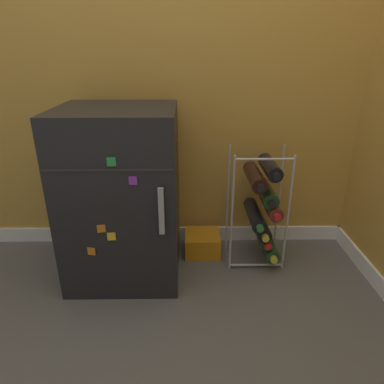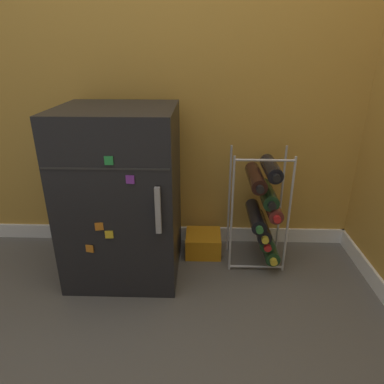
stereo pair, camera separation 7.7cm
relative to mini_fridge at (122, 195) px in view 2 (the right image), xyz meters
The scene contains 5 objects.
ground_plane 0.68m from the mini_fridge, 27.11° to the right, with size 14.00×14.00×0.00m, color #56544F.
wall_back 0.99m from the mini_fridge, 36.30° to the left, with size 6.64×0.07×2.50m.
mini_fridge is the anchor object (origin of this frame).
wine_rack 0.75m from the mini_fridge, ahead, with size 0.30×0.33×0.65m.
soda_box 0.58m from the mini_fridge, 21.67° to the left, with size 0.20×0.20×0.12m.
Camera 2 is at (-0.06, -1.34, 1.12)m, focal length 32.00 mm.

